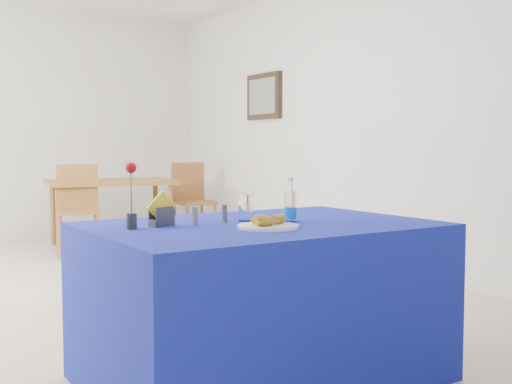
% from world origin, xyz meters
% --- Properties ---
extents(floor, '(7.00, 7.00, 0.00)m').
position_xyz_m(floor, '(0.00, 0.00, 0.00)').
color(floor, beige).
rests_on(floor, ground).
extents(room_shell, '(7.00, 7.00, 7.00)m').
position_xyz_m(room_shell, '(0.00, 0.00, 1.75)').
color(room_shell, silver).
rests_on(room_shell, ground).
extents(picture_frame, '(0.06, 0.64, 0.52)m').
position_xyz_m(picture_frame, '(2.47, 1.60, 1.70)').
color(picture_frame, black).
rests_on(picture_frame, room_shell).
extents(picture_art, '(0.02, 0.52, 0.40)m').
position_xyz_m(picture_art, '(2.44, 1.60, 1.70)').
color(picture_art, '#998C66').
rests_on(picture_art, room_shell).
extents(plate, '(0.28, 0.28, 0.01)m').
position_xyz_m(plate, '(0.00, -2.16, 0.77)').
color(plate, white).
rests_on(plate, blue_table).
extents(drinking_glass, '(0.07, 0.07, 0.13)m').
position_xyz_m(drinking_glass, '(0.07, -1.86, 0.82)').
color(drinking_glass, white).
rests_on(drinking_glass, blue_table).
extents(salt_shaker, '(0.03, 0.03, 0.08)m').
position_xyz_m(salt_shaker, '(-0.21, -1.87, 0.80)').
color(salt_shaker, slate).
rests_on(salt_shaker, blue_table).
extents(pepper_shaker, '(0.03, 0.03, 0.08)m').
position_xyz_m(pepper_shaker, '(-0.05, -1.86, 0.80)').
color(pepper_shaker, '#5C5C60').
rests_on(pepper_shaker, blue_table).
extents(blue_table, '(1.60, 1.10, 0.76)m').
position_xyz_m(blue_table, '(0.08, -1.99, 0.38)').
color(blue_table, navy).
rests_on(blue_table, floor).
extents(water_bottle, '(0.06, 0.06, 0.21)m').
position_xyz_m(water_bottle, '(0.24, -2.00, 0.83)').
color(water_bottle, silver).
rests_on(water_bottle, blue_table).
extents(napkin_holder, '(0.15, 0.09, 0.16)m').
position_xyz_m(napkin_holder, '(-0.37, -1.83, 0.81)').
color(napkin_holder, '#3B3B40').
rests_on(napkin_holder, blue_table).
extents(rose_vase, '(0.05, 0.05, 0.30)m').
position_xyz_m(rose_vase, '(-0.52, -1.86, 0.91)').
color(rose_vase, '#25262B').
rests_on(rose_vase, blue_table).
extents(oak_table, '(1.53, 1.13, 0.76)m').
position_xyz_m(oak_table, '(0.94, 2.45, 0.68)').
color(oak_table, olive).
rests_on(oak_table, floor).
extents(chair_bg_left, '(0.52, 0.52, 0.94)m').
position_xyz_m(chair_bg_left, '(0.44, 2.04, 0.54)').
color(chair_bg_left, '#915B2A').
rests_on(chair_bg_left, floor).
extents(chair_bg_right, '(0.44, 0.44, 0.94)m').
position_xyz_m(chair_bg_right, '(1.91, 2.33, 0.54)').
color(chair_bg_right, '#915B2A').
rests_on(chair_bg_right, floor).
extents(banana_pieces, '(0.18, 0.13, 0.04)m').
position_xyz_m(banana_pieces, '(0.01, -2.15, 0.80)').
color(banana_pieces, gold).
rests_on(banana_pieces, plate).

